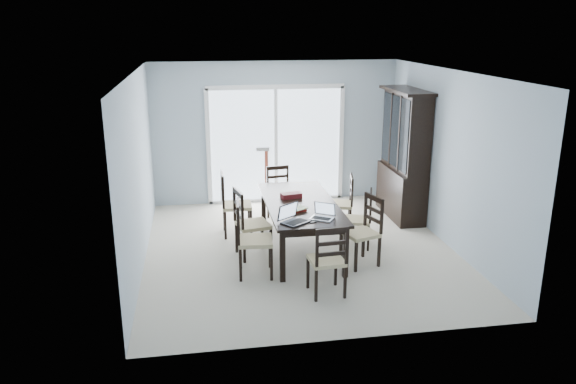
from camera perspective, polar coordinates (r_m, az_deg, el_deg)
name	(u,v)px	position (r m, az deg, el deg)	size (l,w,h in m)	color
floor	(300,250)	(8.40, 1.23, -5.91)	(5.00, 5.00, 0.00)	beige
ceiling	(301,72)	(7.77, 1.35, 12.07)	(5.00, 5.00, 0.00)	white
back_wall	(276,133)	(10.40, -1.27, 6.03)	(4.50, 0.02, 2.60)	#9AABB8
wall_left	(138,172)	(7.89, -14.99, 1.99)	(0.02, 5.00, 2.60)	#9AABB8
wall_right	(449,159)	(8.68, 16.08, 3.22)	(0.02, 5.00, 2.60)	#9AABB8
balcony	(269,188)	(11.68, -1.93, 0.42)	(4.50, 2.00, 0.10)	gray
railing	(263,149)	(12.49, -2.56, 4.34)	(4.50, 0.06, 1.10)	#99999E
dining_table	(300,207)	(8.16, 1.26, -1.54)	(1.00, 2.20, 0.75)	black
china_hutch	(404,156)	(9.76, 11.68, 3.60)	(0.50, 1.38, 2.20)	black
sliding_door	(276,144)	(10.41, -1.24, 4.86)	(2.52, 0.05, 2.18)	silver
chair_left_near	(247,231)	(7.39, -4.15, -3.94)	(0.49, 0.48, 1.19)	black
chair_left_mid	(246,216)	(7.97, -4.27, -2.46)	(0.53, 0.52, 1.17)	black
chair_left_far	(230,197)	(8.84, -5.89, -0.51)	(0.46, 0.45, 1.18)	black
chair_right_near	(367,223)	(7.82, 7.99, -3.15)	(0.54, 0.53, 1.12)	black
chair_right_mid	(364,212)	(8.42, 7.69, -2.08)	(0.49, 0.48, 1.02)	black
chair_right_far	(345,197)	(9.07, 5.79, -0.49)	(0.48, 0.47, 1.06)	black
chair_end_near	(329,253)	(6.83, 4.19, -6.23)	(0.44, 0.45, 1.08)	black
chair_end_far	(279,187)	(9.55, -0.88, 0.47)	(0.45, 0.46, 1.05)	black
laptop_dark	(296,219)	(7.28, 0.80, -2.72)	(0.43, 0.40, 0.24)	black
laptop_silver	(322,216)	(7.43, 3.45, -2.41)	(0.36, 0.33, 0.20)	#B5B5B7
book_stack	(297,209)	(7.75, 0.88, -1.77)	(0.32, 0.30, 0.04)	maroon
cell_phone	(313,222)	(7.32, 2.56, -3.06)	(0.10, 0.05, 0.01)	black
game_box	(291,195)	(8.31, 0.31, -0.36)	(0.30, 0.15, 0.08)	#4E130F
hot_tub	(222,163)	(11.42, -6.74, 2.91)	(2.27, 2.10, 1.04)	brown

